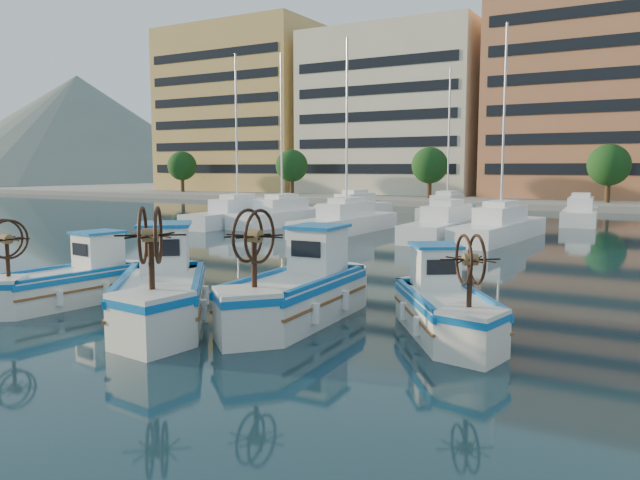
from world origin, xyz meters
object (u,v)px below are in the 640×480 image
(fishing_boat_b, at_px, (162,289))
(fishing_boat_c, at_px, (298,289))
(fishing_boat_d, at_px, (445,304))
(fishing_boat_a, at_px, (70,279))

(fishing_boat_b, relative_size, fishing_boat_c, 1.01)
(fishing_boat_b, bearing_deg, fishing_boat_c, -5.78)
(fishing_boat_b, bearing_deg, fishing_boat_d, -18.05)
(fishing_boat_b, height_order, fishing_boat_c, fishing_boat_b)
(fishing_boat_c, bearing_deg, fishing_boat_a, -169.75)
(fishing_boat_b, relative_size, fishing_boat_d, 1.18)
(fishing_boat_c, bearing_deg, fishing_boat_d, 6.18)
(fishing_boat_b, height_order, fishing_boat_d, fishing_boat_b)
(fishing_boat_a, bearing_deg, fishing_boat_b, 2.63)
(fishing_boat_a, xyz_separation_m, fishing_boat_b, (3.85, -0.28, 0.14))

